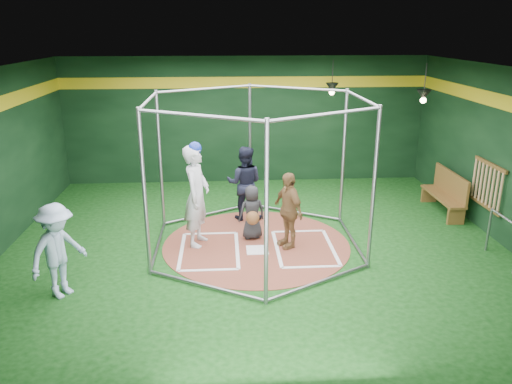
{
  "coord_description": "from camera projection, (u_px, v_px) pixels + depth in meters",
  "views": [
    {
      "loc": [
        -0.62,
        -9.32,
        4.22
      ],
      "look_at": [
        0.0,
        0.1,
        1.1
      ],
      "focal_mm": 35.0,
      "sensor_mm": 36.0,
      "label": 1
    }
  ],
  "objects": [
    {
      "name": "visitor_leopard",
      "position": [
        288.0,
        210.0,
        9.87
      ],
      "size": [
        0.74,
        0.98,
        1.54
      ],
      "primitive_type": "imported",
      "rotation": [
        0.0,
        0.0,
        -1.12
      ],
      "color": "#A77B47",
      "rests_on": "clay_disc"
    },
    {
      "name": "bystander_blue",
      "position": [
        58.0,
        251.0,
        8.03
      ],
      "size": [
        1.08,
        1.19,
        1.6
      ],
      "primitive_type": "imported",
      "rotation": [
        0.0,
        0.0,
        0.96
      ],
      "color": "#AAC2E0",
      "rests_on": "ground"
    },
    {
      "name": "dugout_bench",
      "position": [
        446.0,
        192.0,
        11.82
      ],
      "size": [
        0.4,
        1.72,
        1.01
      ],
      "color": "brown",
      "rests_on": "ground"
    },
    {
      "name": "clay_disc",
      "position": [
        256.0,
        244.0,
        10.19
      ],
      "size": [
        3.8,
        3.8,
        0.01
      ],
      "primitive_type": "cylinder",
      "color": "brown",
      "rests_on": "ground"
    },
    {
      "name": "room_shell",
      "position": [
        256.0,
        161.0,
        9.65
      ],
      "size": [
        10.1,
        9.1,
        3.53
      ],
      "color": "#0C350C",
      "rests_on": "ground"
    },
    {
      "name": "pendant_lamp_far",
      "position": [
        424.0,
        95.0,
        11.48
      ],
      "size": [
        0.34,
        0.34,
        0.9
      ],
      "color": "black",
      "rests_on": "room_shell"
    },
    {
      "name": "bat_rack",
      "position": [
        487.0,
        185.0,
        10.55
      ],
      "size": [
        0.07,
        1.25,
        0.98
      ],
      "color": "brown",
      "rests_on": "room_shell"
    },
    {
      "name": "pendant_lamp_near",
      "position": [
        332.0,
        88.0,
        12.88
      ],
      "size": [
        0.34,
        0.34,
        0.9
      ],
      "color": "black",
      "rests_on": "room_shell"
    },
    {
      "name": "home_plate",
      "position": [
        257.0,
        250.0,
        9.9
      ],
      "size": [
        0.43,
        0.43,
        0.01
      ],
      "primitive_type": "cube",
      "color": "white",
      "rests_on": "clay_disc"
    },
    {
      "name": "umpire",
      "position": [
        244.0,
        183.0,
        11.3
      ],
      "size": [
        0.92,
        0.77,
        1.7
      ],
      "primitive_type": "imported",
      "rotation": [
        0.0,
        0.0,
        2.97
      ],
      "color": "black",
      "rests_on": "clay_disc"
    },
    {
      "name": "batter_box_right",
      "position": [
        304.0,
        248.0,
        10.01
      ],
      "size": [
        1.17,
        1.77,
        0.01
      ],
      "color": "white",
      "rests_on": "clay_disc"
    },
    {
      "name": "catcher_figure",
      "position": [
        252.0,
        213.0,
        10.31
      ],
      "size": [
        0.63,
        0.64,
        1.14
      ],
      "color": "black",
      "rests_on": "clay_disc"
    },
    {
      "name": "batting_cage",
      "position": [
        256.0,
        174.0,
        9.72
      ],
      "size": [
        4.05,
        4.67,
        3.0
      ],
      "color": "gray",
      "rests_on": "ground"
    },
    {
      "name": "steel_railing",
      "position": [
        503.0,
        232.0,
        9.29
      ],
      "size": [
        0.05,
        1.04,
        0.89
      ],
      "color": "gray",
      "rests_on": "ground"
    },
    {
      "name": "batter_box_left",
      "position": [
        209.0,
        250.0,
        9.89
      ],
      "size": [
        1.17,
        1.77,
        0.01
      ],
      "color": "white",
      "rests_on": "clay_disc"
    },
    {
      "name": "batter_figure",
      "position": [
        197.0,
        195.0,
        9.9
      ],
      "size": [
        0.66,
        0.85,
        2.12
      ],
      "color": "silver",
      "rests_on": "clay_disc"
    }
  ]
}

